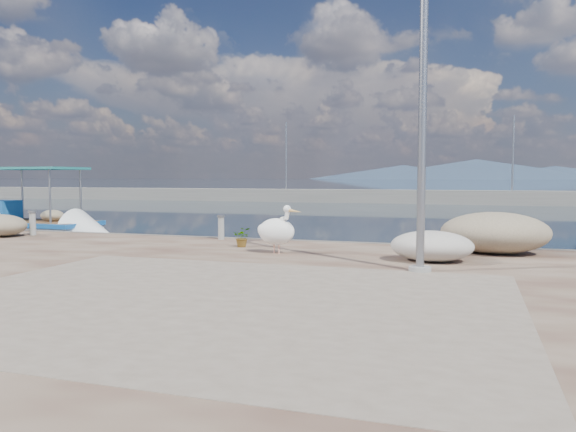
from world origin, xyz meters
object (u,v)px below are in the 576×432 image
(lamp_post, at_px, (423,102))
(bollard_near, at_px, (221,226))
(boat_left, at_px, (35,231))
(pelican, at_px, (277,231))

(lamp_post, xyz_separation_m, bollard_near, (-6.13, 3.94, -2.90))
(boat_left, relative_size, lamp_post, 0.95)
(pelican, bearing_deg, lamp_post, -5.25)
(boat_left, distance_m, bollard_near, 9.39)
(pelican, relative_size, bollard_near, 1.71)
(lamp_post, bearing_deg, pelican, 156.18)
(boat_left, bearing_deg, pelican, -20.99)
(pelican, height_order, lamp_post, lamp_post)
(pelican, xyz_separation_m, bollard_near, (-2.59, 2.38, -0.16))
(pelican, xyz_separation_m, lamp_post, (3.53, -1.56, 2.74))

